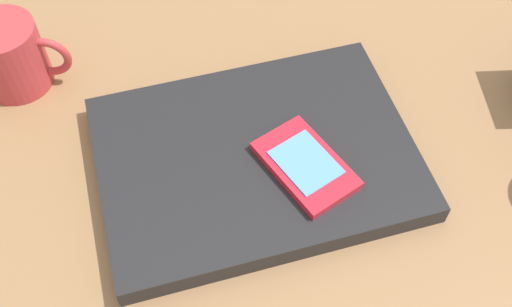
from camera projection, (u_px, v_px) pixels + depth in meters
desk_surface at (322, 207)px, 63.62cm from camera, size 120.00×80.00×3.00cm
laptop_closed at (256, 158)px, 63.92cm from camera, size 38.04×32.42×2.45cm
cell_phone_on_laptop at (305, 165)px, 61.29cm from camera, size 11.39×12.14×1.08cm
coffee_mug at (11, 56)px, 68.52cm from camera, size 10.98×7.90×8.16cm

